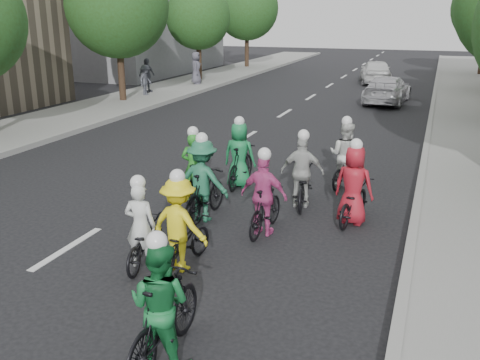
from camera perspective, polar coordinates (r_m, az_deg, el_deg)
The scene contains 23 objects.
ground at distance 10.62m, azimuth -17.94°, elevation -6.95°, with size 120.00×120.00×0.00m, color black.
sidewalk_left at distance 22.92m, azimuth -18.60°, elevation 6.09°, with size 4.00×80.00×0.15m, color gray.
curb_left at distance 21.76m, azimuth -14.56°, elevation 5.92°, with size 0.18×80.00×0.18m, color #999993.
curb_right at distance 17.96m, azimuth 19.21°, elevation 3.13°, with size 0.18×80.00×0.18m, color #999993.
bldg_sw at distance 41.87m, azimuth -12.26°, elevation 16.75°, with size 10.00×14.00×8.00m, color slate.
tree_l_3 at distance 26.72m, azimuth -12.99°, elevation 17.64°, with size 4.80×4.80×6.93m.
tree_l_4 at distance 34.63m, azimuth -4.49°, elevation 16.95°, with size 4.00×4.00×5.97m.
tree_l_5 at distance 42.98m, azimuth 0.75°, elevation 17.83°, with size 4.80×4.80×6.93m.
cyclist_0 at distance 9.44m, azimuth -10.29°, elevation -5.92°, with size 0.78×1.65×1.66m.
cyclist_1 at distance 6.88m, azimuth -8.25°, elevation -13.79°, with size 0.80×1.91×1.79m.
cyclist_2 at distance 9.18m, azimuth -6.37°, elevation -5.55°, with size 1.14×1.68×1.79m.
cyclist_3 at distance 10.55m, azimuth 2.64°, elevation -2.42°, with size 0.98×1.65×1.78m.
cyclist_4 at distance 11.36m, azimuth 12.00°, elevation -1.43°, with size 0.89×1.73×1.82m.
cyclist_5 at distance 12.52m, azimuth -4.81°, elevation 0.58°, with size 0.63×1.57×1.77m.
cyclist_6 at distance 13.74m, azimuth 11.12°, elevation 1.97°, with size 0.90×1.73×1.81m.
cyclist_7 at distance 11.26m, azimuth -3.91°, elevation -0.66°, with size 1.17×1.80×1.90m.
cyclist_8 at distance 12.15m, azimuth 6.69°, elevation -0.01°, with size 1.01×1.81×1.79m.
cyclist_9 at distance 13.44m, azimuth 0.01°, elevation 2.09°, with size 0.82×1.77×1.81m.
follow_car_lead at distance 27.17m, azimuth 15.44°, elevation 9.27°, with size 1.84×4.53×1.31m, color silver.
follow_car_trail at distance 34.83m, azimuth 14.29°, elevation 11.16°, with size 1.74×4.32×1.47m, color silver.
spectator_0 at distance 28.35m, azimuth -10.04°, elevation 10.46°, with size 0.99×0.57×1.53m, color #4C4E59.
spectator_1 at distance 29.33m, azimuth -9.91°, elevation 10.95°, with size 1.04×0.43×1.78m, color #484A54.
spectator_2 at distance 32.48m, azimuth -4.71°, elevation 11.83°, with size 0.91×0.59×1.87m, color #555361.
Camera 1 is at (6.24, -7.48, 4.23)m, focal length 40.00 mm.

